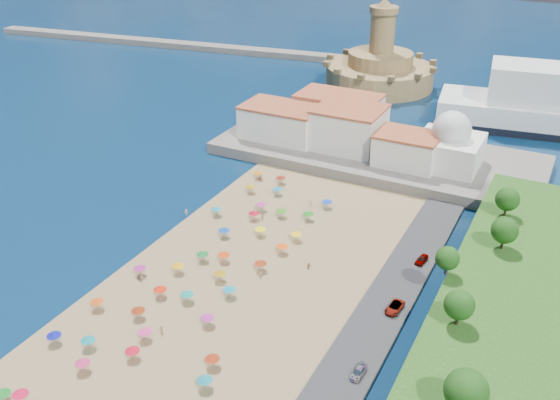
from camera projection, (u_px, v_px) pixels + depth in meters
The scene contains 11 objects.
ground at pixel (204, 285), 121.93m from camera, with size 700.00×700.00×0.00m, color #071938.
terrace at pixel (377, 154), 174.75m from camera, with size 90.00×36.00×3.00m, color #59544C.
jetty at pixel (349, 107), 211.36m from camera, with size 18.00×70.00×2.40m, color #59544C.
breakwater at pixel (186, 45), 286.32m from camera, with size 200.00×7.00×2.60m, color #59544C.
waterfront_buildings at pixel (336, 125), 177.56m from camera, with size 57.00×29.00×11.00m.
domed_building at pixel (450, 145), 161.63m from camera, with size 16.00×16.00×15.00m.
fortress at pixel (380, 69), 232.46m from camera, with size 40.00×40.00×32.40m.
beach_parasols at pixel (165, 305), 112.73m from camera, with size 31.86×115.89×2.20m.
beachgoers at pixel (194, 277), 122.22m from camera, with size 36.27×99.33×1.84m.
parked_cars at pixel (384, 325), 108.81m from camera, with size 2.80×56.22×1.39m.
hillside_trees at pixel (445, 352), 89.80m from camera, with size 15.60×108.59×7.70m.
Camera 1 is at (58.99, -82.46, 71.32)m, focal length 40.00 mm.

